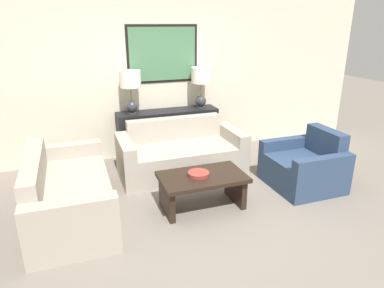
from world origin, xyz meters
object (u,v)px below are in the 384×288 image
(table_lamp_right, at_px, (201,80))
(coffee_table, at_px, (202,184))
(couch_by_side, at_px, (68,195))
(couch_by_back_wall, at_px, (181,155))
(armchair_near_back_wall, at_px, (305,167))
(console_table, at_px, (168,134))
(decorative_bowl, at_px, (198,174))
(table_lamp_left, at_px, (131,84))

(table_lamp_right, bearing_deg, coffee_table, -110.33)
(table_lamp_right, bearing_deg, couch_by_side, -146.76)
(couch_by_back_wall, xyz_separation_m, armchair_near_back_wall, (1.49, -1.03, -0.00))
(couch_by_back_wall, height_order, armchair_near_back_wall, armchair_near_back_wall)
(console_table, height_order, armchair_near_back_wall, console_table)
(couch_by_side, height_order, coffee_table, couch_by_side)
(couch_by_back_wall, bearing_deg, couch_by_side, -154.82)
(console_table, distance_m, decorative_bowl, 1.80)
(armchair_near_back_wall, bearing_deg, couch_by_back_wall, 145.48)
(couch_by_side, bearing_deg, console_table, 41.63)
(console_table, height_order, decorative_bowl, console_table)
(console_table, xyz_separation_m, coffee_table, (-0.08, -1.80, -0.09))
(table_lamp_left, relative_size, couch_by_back_wall, 0.37)
(console_table, bearing_deg, table_lamp_right, 0.00)
(coffee_table, bearing_deg, console_table, 87.41)
(table_lamp_left, relative_size, couch_by_side, 0.37)
(table_lamp_left, distance_m, armchair_near_back_wall, 2.87)
(table_lamp_left, distance_m, couch_by_side, 2.06)
(decorative_bowl, xyz_separation_m, armchair_near_back_wall, (1.62, 0.08, -0.18))
(console_table, relative_size, couch_by_back_wall, 0.90)
(table_lamp_right, xyz_separation_m, couch_by_side, (-2.23, -1.46, -1.00))
(coffee_table, height_order, armchair_near_back_wall, armchair_near_back_wall)
(console_table, xyz_separation_m, table_lamp_left, (-0.59, 0.00, 0.87))
(table_lamp_left, xyz_separation_m, coffee_table, (0.51, -1.80, -0.96))
(console_table, xyz_separation_m, table_lamp_right, (0.59, 0.00, 0.87))
(console_table, height_order, table_lamp_right, table_lamp_right)
(table_lamp_left, distance_m, table_lamp_right, 1.17)
(table_lamp_left, distance_m, couch_by_back_wall, 1.35)
(couch_by_side, height_order, armchair_near_back_wall, armchair_near_back_wall)
(table_lamp_right, distance_m, armchair_near_back_wall, 2.18)
(table_lamp_right, distance_m, couch_by_back_wall, 1.35)
(console_table, relative_size, coffee_table, 1.61)
(console_table, bearing_deg, armchair_near_back_wall, -48.99)
(decorative_bowl, bearing_deg, coffee_table, -6.25)
(couch_by_back_wall, xyz_separation_m, decorative_bowl, (-0.13, -1.11, 0.18))
(console_table, relative_size, couch_by_side, 0.90)
(couch_by_back_wall, xyz_separation_m, couch_by_side, (-1.65, -0.77, 0.00))
(console_table, bearing_deg, decorative_bowl, -94.18)
(table_lamp_right, height_order, decorative_bowl, table_lamp_right)
(table_lamp_right, bearing_deg, table_lamp_left, 180.00)
(coffee_table, bearing_deg, armchair_near_back_wall, 3.21)
(table_lamp_left, bearing_deg, couch_by_side, -125.91)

